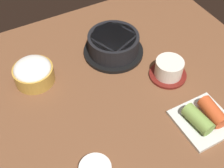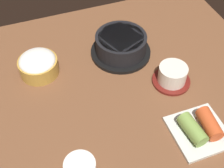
% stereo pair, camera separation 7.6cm
% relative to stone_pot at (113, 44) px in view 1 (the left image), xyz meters
% --- Properties ---
extents(dining_table, '(1.00, 0.76, 0.02)m').
position_rel_stone_pot_xyz_m(dining_table, '(-0.10, -0.12, -0.04)').
color(dining_table, brown).
rests_on(dining_table, ground).
extents(stone_pot, '(0.18, 0.18, 0.07)m').
position_rel_stone_pot_xyz_m(stone_pot, '(0.00, 0.00, 0.00)').
color(stone_pot, black).
rests_on(stone_pot, dining_table).
extents(rice_bowl, '(0.11, 0.11, 0.07)m').
position_rel_stone_pot_xyz_m(rice_bowl, '(-0.25, 0.00, -0.00)').
color(rice_bowl, '#B78C38').
rests_on(rice_bowl, dining_table).
extents(tea_cup_with_saucer, '(0.11, 0.11, 0.06)m').
position_rel_stone_pot_xyz_m(tea_cup_with_saucer, '(0.09, -0.16, -0.01)').
color(tea_cup_with_saucer, maroon).
rests_on(tea_cup_with_saucer, dining_table).
extents(kimchi_plate, '(0.13, 0.13, 0.05)m').
position_rel_stone_pot_xyz_m(kimchi_plate, '(0.08, -0.34, -0.02)').
color(kimchi_plate, silver).
rests_on(kimchi_plate, dining_table).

